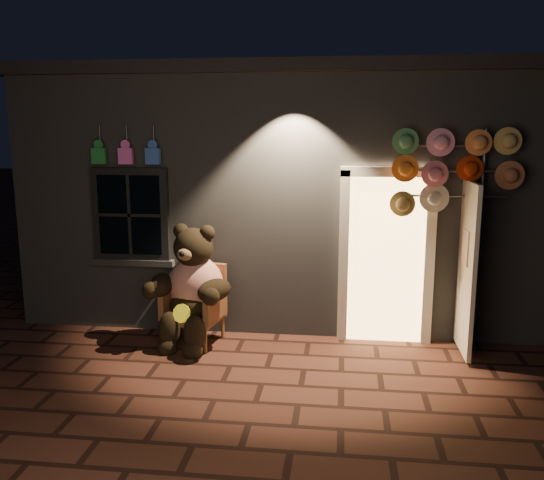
# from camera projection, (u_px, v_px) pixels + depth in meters

# --- Properties ---
(ground) EXTENTS (60.00, 60.00, 0.00)m
(ground) POSITION_uv_depth(u_px,v_px,m) (262.00, 384.00, 6.05)
(ground) COLOR #522B1F
(ground) RESTS_ON ground
(shop_building) EXTENTS (7.30, 5.95, 3.51)m
(shop_building) POSITION_uv_depth(u_px,v_px,m) (295.00, 183.00, 9.60)
(shop_building) COLOR slate
(shop_building) RESTS_ON ground
(wicker_armchair) EXTENTS (0.77, 0.73, 0.97)m
(wicker_armchair) POSITION_uv_depth(u_px,v_px,m) (197.00, 303.00, 7.20)
(wicker_armchair) COLOR brown
(wicker_armchair) RESTS_ON ground
(teddy_bear) EXTENTS (1.11, 0.96, 1.56)m
(teddy_bear) POSITION_uv_depth(u_px,v_px,m) (192.00, 288.00, 7.04)
(teddy_bear) COLOR red
(teddy_bear) RESTS_ON ground
(hat_rack) EXTENTS (1.51, 0.22, 2.66)m
(hat_rack) POSITION_uv_depth(u_px,v_px,m) (450.00, 169.00, 6.63)
(hat_rack) COLOR #59595E
(hat_rack) RESTS_ON ground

